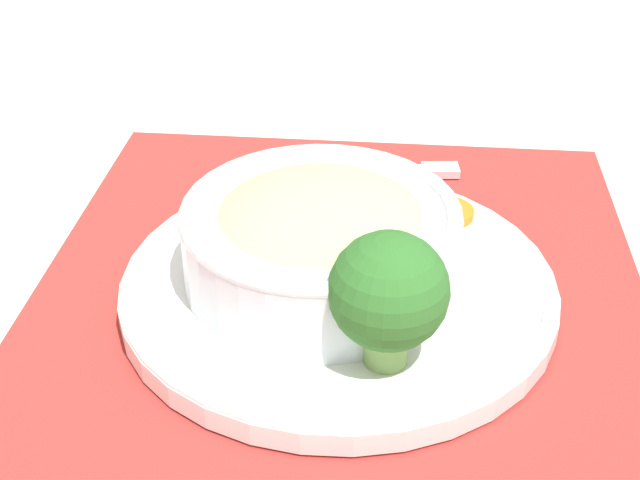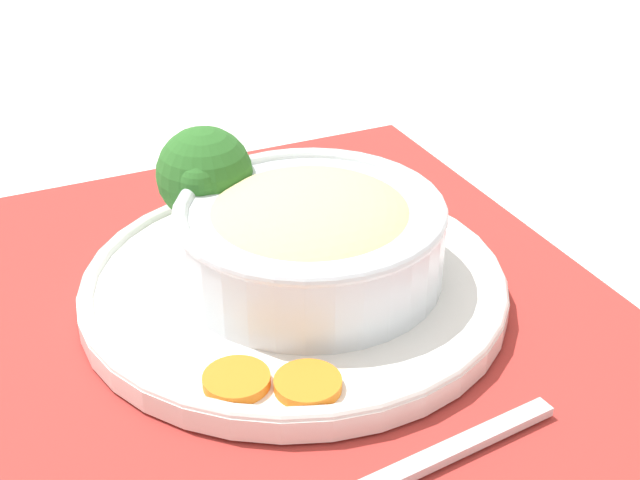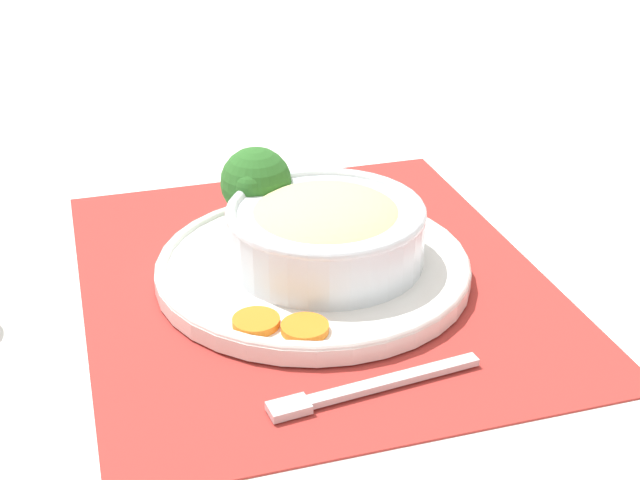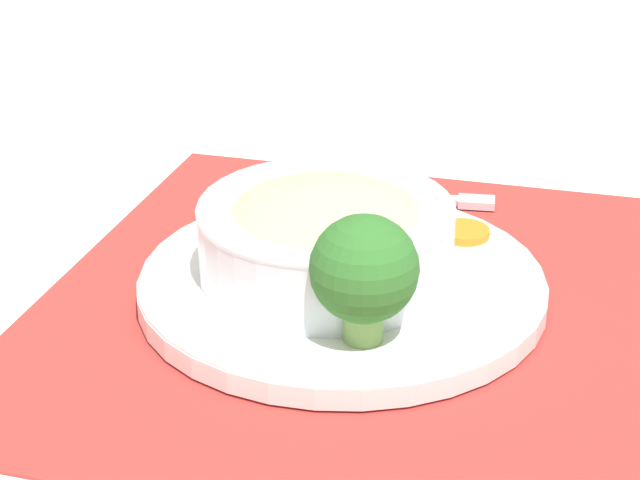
# 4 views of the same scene
# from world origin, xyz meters

# --- Properties ---
(ground_plane) EXTENTS (4.00, 4.00, 0.00)m
(ground_plane) POSITION_xyz_m (0.00, 0.00, 0.00)
(ground_plane) COLOR white
(placemat) EXTENTS (0.53, 0.47, 0.00)m
(placemat) POSITION_xyz_m (0.00, 0.00, 0.00)
(placemat) COLOR #B2332D
(placemat) RESTS_ON ground_plane
(plate) EXTENTS (0.30, 0.30, 0.02)m
(plate) POSITION_xyz_m (0.00, 0.00, 0.02)
(plate) COLOR white
(plate) RESTS_ON placemat
(bowl) EXTENTS (0.19, 0.19, 0.07)m
(bowl) POSITION_xyz_m (0.00, -0.01, 0.05)
(bowl) COLOR silver
(bowl) RESTS_ON plate
(broccoli_floret) EXTENTS (0.07, 0.07, 0.09)m
(broccoli_floret) POSITION_xyz_m (0.08, 0.04, 0.07)
(broccoli_floret) COLOR #759E51
(broccoli_floret) RESTS_ON plate
(carrot_slice_near) EXTENTS (0.04, 0.04, 0.01)m
(carrot_slice_near) POSITION_xyz_m (-0.10, 0.07, 0.02)
(carrot_slice_near) COLOR orange
(carrot_slice_near) RESTS_ON plate
(carrot_slice_middle) EXTENTS (0.04, 0.04, 0.01)m
(carrot_slice_middle) POSITION_xyz_m (-0.12, 0.03, 0.02)
(carrot_slice_middle) COLOR orange
(carrot_slice_middle) RESTS_ON plate
(fork) EXTENTS (0.05, 0.18, 0.01)m
(fork) POSITION_xyz_m (-0.19, 0.01, 0.01)
(fork) COLOR silver
(fork) RESTS_ON placemat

